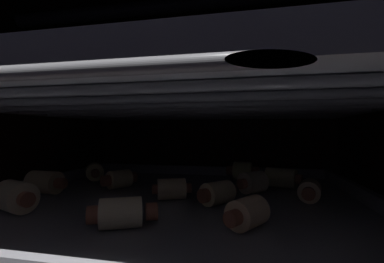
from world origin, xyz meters
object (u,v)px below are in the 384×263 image
pig_in_blanket_lower_9 (253,182)px  baking_tray_upper (180,101)px  pig_in_blanket_lower_5 (16,197)px  pig_in_blanket_lower_1 (172,189)px  pig_in_blanket_lower_4 (243,171)px  pig_in_blanket_upper_0 (123,89)px  pig_in_blanket_lower_8 (95,172)px  pig_in_blanket_lower_3 (281,178)px  pig_in_blanket_upper_6 (291,86)px  pig_in_blanket_upper_4 (380,62)px  pig_in_blanket_lower_2 (119,179)px  pig_in_blanket_upper_9 (127,101)px  pig_in_blanket_upper_8 (26,86)px  oven_rack_lower (180,209)px  baking_tray_lower (180,201)px  pig_in_blanket_lower_0 (45,182)px  pig_in_blanket_lower_6 (247,213)px  pig_in_blanket_upper_2 (55,80)px  pig_in_blanket_upper_7 (197,60)px  pig_in_blanket_upper_3 (249,59)px  pig_in_blanket_lower_10 (121,213)px  oven_rack_upper (180,109)px  heating_element (180,18)px  pig_in_blanket_lower_11 (218,193)px  pig_in_blanket_upper_5 (139,79)px

pig_in_blanket_lower_9 → baking_tray_upper: size_ratio=0.10×
baking_tray_upper → pig_in_blanket_lower_5: bearing=-150.9°
pig_in_blanket_lower_1 → pig_in_blanket_lower_4: size_ratio=0.88×
pig_in_blanket_upper_0 → pig_in_blanket_lower_8: bearing=140.6°
pig_in_blanket_lower_3 → pig_in_blanket_upper_6: size_ratio=1.03×
pig_in_blanket_upper_4 → pig_in_blanket_lower_2: bearing=156.1°
pig_in_blanket_lower_4 → pig_in_blanket_lower_8: (-24.16, -5.17, -0.10)cm
pig_in_blanket_lower_3 → pig_in_blanket_upper_9: 30.21cm
pig_in_blanket_lower_1 → pig_in_blanket_upper_8: pig_in_blanket_upper_8 is taller
pig_in_blanket_lower_8 → pig_in_blanket_upper_0: size_ratio=0.94×
oven_rack_lower → baking_tray_upper: baking_tray_upper is taller
pig_in_blanket_upper_8 → pig_in_blanket_upper_0: bearing=39.3°
baking_tray_lower → pig_in_blanket_lower_0: bearing=-178.0°
pig_in_blanket_lower_4 → pig_in_blanket_lower_6: pig_in_blanket_lower_4 is taller
pig_in_blanket_upper_2 → pig_in_blanket_upper_7: same height
baking_tray_upper → pig_in_blanket_upper_3: 12.66cm
pig_in_blanket_lower_9 → baking_tray_upper: baking_tray_upper is taller
pig_in_blanket_lower_6 → pig_in_blanket_lower_10: (-10.35, -2.30, -0.00)cm
baking_tray_lower → oven_rack_upper: oven_rack_upper is taller
heating_element → pig_in_blanket_upper_0: size_ratio=7.12×
pig_in_blanket_lower_8 → pig_in_blanket_lower_3: bearing=0.8°
pig_in_blanket_lower_2 → pig_in_blanket_upper_8: size_ratio=1.00×
pig_in_blanket_lower_10 → pig_in_blanket_lower_9: bearing=55.2°
oven_rack_lower → oven_rack_upper: bearing=-90.0°
pig_in_blanket_upper_9 → pig_in_blanket_upper_6: bearing=-21.2°
oven_rack_lower → pig_in_blanket_lower_0: 18.26cm
oven_rack_upper → pig_in_blanket_lower_5: bearing=-150.9°
pig_in_blanket_lower_6 → pig_in_blanket_lower_4: bearing=92.7°
pig_in_blanket_upper_4 → pig_in_blanket_upper_9: 40.07cm
baking_tray_lower → pig_in_blanket_upper_3: size_ratio=7.67×
pig_in_blanket_lower_5 → pig_in_blanket_lower_4: bearing=46.6°
pig_in_blanket_upper_6 → pig_in_blanket_upper_8: 31.97cm
baking_tray_lower → pig_in_blanket_lower_10: pig_in_blanket_lower_10 is taller
pig_in_blanket_lower_11 → pig_in_blanket_upper_7: bearing=-92.6°
baking_tray_lower → pig_in_blanket_lower_5: (-14.87, -8.27, 1.77)cm
pig_in_blanket_upper_0 → pig_in_blanket_upper_3: same height
pig_in_blanket_upper_9 → pig_in_blanket_lower_1: bearing=-49.5°
pig_in_blanket_lower_6 → pig_in_blanket_lower_1: bearing=138.0°
pig_in_blanket_lower_4 → pig_in_blanket_upper_5: size_ratio=1.06×
heating_element → oven_rack_lower: bearing=90.0°
baking_tray_lower → pig_in_blanket_lower_9: 10.21cm
pig_in_blanket_lower_11 → pig_in_blanket_lower_0: bearing=178.8°
pig_in_blanket_lower_6 → oven_rack_upper: (-7.98, 7.98, 9.49)cm
pig_in_blanket_lower_4 → oven_rack_upper: bearing=-115.1°
pig_in_blanket_lower_10 → pig_in_blanket_upper_2: 16.20cm
pig_in_blanket_lower_0 → pig_in_blanket_upper_5: size_ratio=1.24×
pig_in_blanket_upper_7 → pig_in_blanket_lower_1: bearing=115.6°
pig_in_blanket_upper_3 → pig_in_blanket_lower_3: bearing=77.2°
baking_tray_lower → pig_in_blanket_upper_6: 19.97cm
pig_in_blanket_lower_9 → pig_in_blanket_upper_0: 21.33cm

